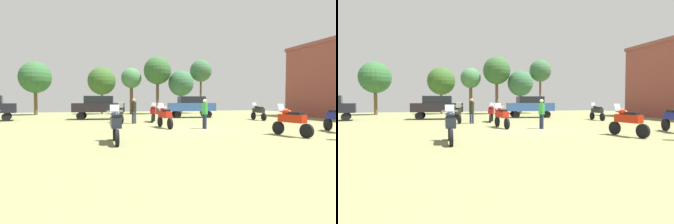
{
  "view_description": "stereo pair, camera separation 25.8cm",
  "coord_description": "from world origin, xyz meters",
  "views": [
    {
      "loc": [
        -5.31,
        -14.11,
        1.61
      ],
      "look_at": [
        0.26,
        5.61,
        0.76
      ],
      "focal_mm": 29.03,
      "sensor_mm": 36.0,
      "label": 1
    },
    {
      "loc": [
        -5.06,
        -14.18,
        1.61
      ],
      "look_at": [
        0.26,
        5.61,
        0.76
      ],
      "focal_mm": 29.03,
      "sensor_mm": 36.0,
      "label": 2
    }
  ],
  "objects": [
    {
      "name": "ground_plane",
      "position": [
        0.0,
        0.0,
        0.01
      ],
      "size": [
        44.0,
        52.0,
        0.02
      ],
      "color": "olive"
    },
    {
      "name": "motorcycle_1",
      "position": [
        -1.18,
        1.23,
        0.73
      ],
      "size": [
        0.64,
        2.16,
        1.45
      ],
      "rotation": [
        0.0,
        0.0,
        0.13
      ],
      "color": "black",
      "rests_on": "ground"
    },
    {
      "name": "motorcycle_2",
      "position": [
        -4.44,
        -3.82,
        0.72
      ],
      "size": [
        0.62,
        2.1,
        1.44
      ],
      "rotation": [
        0.0,
        0.0,
        -0.02
      ],
      "color": "black",
      "rests_on": "ground"
    },
    {
      "name": "motorcycle_3",
      "position": [
        -0.82,
        5.86,
        0.73
      ],
      "size": [
        0.83,
        2.05,
        1.46
      ],
      "rotation": [
        0.0,
        0.0,
        -0.3
      ],
      "color": "black",
      "rests_on": "ground"
    },
    {
      "name": "motorcycle_4",
      "position": [
        7.92,
        5.35,
        0.73
      ],
      "size": [
        0.62,
        2.15,
        1.45
      ],
      "rotation": [
        0.0,
        0.0,
        -0.04
      ],
      "color": "black",
      "rests_on": "ground"
    },
    {
      "name": "motorcycle_6",
      "position": [
        -3.46,
        5.43,
        0.75
      ],
      "size": [
        0.7,
        2.14,
        1.49
      ],
      "rotation": [
        0.0,
        0.0,
        3.33
      ],
      "color": "black",
      "rests_on": "ground"
    },
    {
      "name": "motorcycle_8",
      "position": [
        3.33,
        -3.91,
        0.73
      ],
      "size": [
        0.7,
        2.09,
        1.45
      ],
      "rotation": [
        0.0,
        0.0,
        0.19
      ],
      "color": "black",
      "rests_on": "ground"
    },
    {
      "name": "car_1",
      "position": [
        -4.67,
        9.87,
        1.19
      ],
      "size": [
        4.47,
        2.26,
        2.0
      ],
      "rotation": [
        0.0,
        0.0,
        1.46
      ],
      "color": "black",
      "rests_on": "ground"
    },
    {
      "name": "car_2",
      "position": [
        3.82,
        10.08,
        1.19
      ],
      "size": [
        4.47,
        2.25,
        2.0
      ],
      "rotation": [
        0.0,
        0.0,
        1.46
      ],
      "color": "black",
      "rests_on": "ground"
    },
    {
      "name": "person_1",
      "position": [
        -2.47,
        4.66,
        1.04
      ],
      "size": [
        0.45,
        0.45,
        1.75
      ],
      "rotation": [
        0.0,
        0.0,
        5.86
      ],
      "color": "#2C3449",
      "rests_on": "ground"
    },
    {
      "name": "person_2",
      "position": [
        0.86,
        0.09,
        1.0
      ],
      "size": [
        0.4,
        0.4,
        1.68
      ],
      "rotation": [
        0.0,
        0.0,
        4.92
      ],
      "color": "#222947",
      "rests_on": "ground"
    },
    {
      "name": "tree_1",
      "position": [
        -11.29,
        19.03,
        4.18
      ],
      "size": [
        3.48,
        3.48,
        5.92
      ],
      "color": "brown",
      "rests_on": "ground"
    },
    {
      "name": "tree_2",
      "position": [
        5.26,
        17.43,
        3.71
      ],
      "size": [
        3.12,
        3.12,
        5.28
      ],
      "color": "brown",
      "rests_on": "ground"
    },
    {
      "name": "tree_3",
      "position": [
        2.36,
        17.69,
        5.19
      ],
      "size": [
        3.31,
        3.31,
        6.87
      ],
      "color": "brown",
      "rests_on": "ground"
    },
    {
      "name": "tree_5",
      "position": [
        -4.09,
        19.17,
        3.95
      ],
      "size": [
        3.3,
        3.3,
        5.59
      ],
      "color": "brown",
      "rests_on": "ground"
    },
    {
      "name": "tree_6",
      "position": [
        -0.66,
        18.56,
        4.25
      ],
      "size": [
        2.43,
        2.43,
        5.54
      ],
      "color": "brown",
      "rests_on": "ground"
    },
    {
      "name": "tree_7",
      "position": [
        8.12,
        18.07,
        5.37
      ],
      "size": [
        2.77,
        2.77,
        6.78
      ],
      "color": "brown",
      "rests_on": "ground"
    }
  ]
}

